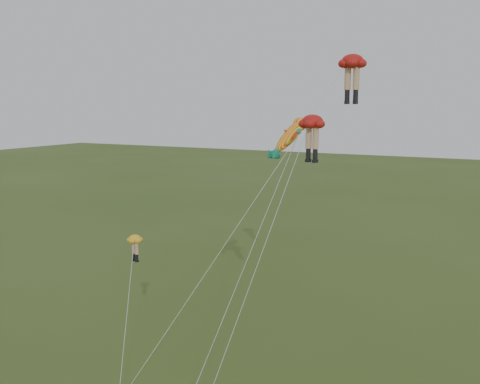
% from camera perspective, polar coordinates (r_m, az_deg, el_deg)
% --- Properties ---
extents(legs_kite_red_high, '(10.63, 10.98, 19.17)m').
position_cam_1_polar(legs_kite_red_high, '(32.81, 11.66, 12.80)').
color(legs_kite_red_high, '#B21712').
rests_on(legs_kite_red_high, ground).
extents(legs_kite_red_mid, '(3.98, 9.10, 15.70)m').
position_cam_1_polar(legs_kite_red_mid, '(29.93, 7.59, 6.72)').
color(legs_kite_red_mid, '#B21712').
rests_on(legs_kite_red_mid, ground).
extents(legs_kite_yellow, '(3.26, 5.93, 8.65)m').
position_cam_1_polar(legs_kite_yellow, '(32.11, -11.23, -5.88)').
color(legs_kite_yellow, yellow).
rests_on(legs_kite_yellow, ground).
extents(fish_kite, '(3.21, 11.02, 15.72)m').
position_cam_1_polar(fish_kite, '(33.06, 5.38, 5.95)').
color(fish_kite, yellow).
rests_on(fish_kite, ground).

